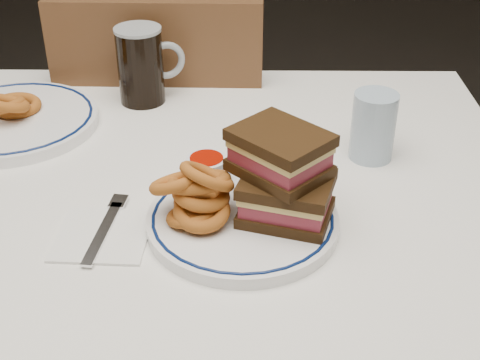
{
  "coord_description": "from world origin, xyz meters",
  "views": [
    {
      "loc": [
        0.18,
        -0.89,
        1.31
      ],
      "look_at": [
        0.18,
        -0.13,
        0.83
      ],
      "focal_mm": 50.0,
      "sensor_mm": 36.0,
      "label": 1
    }
  ],
  "objects_px": {
    "chair_far": "(171,160)",
    "reuben_sandwich": "(283,176)",
    "beer_mug": "(142,64)",
    "far_plate": "(12,120)",
    "main_plate": "(243,220)"
  },
  "relations": [
    {
      "from": "main_plate",
      "to": "far_plate",
      "type": "height_order",
      "value": "far_plate"
    },
    {
      "from": "main_plate",
      "to": "beer_mug",
      "type": "height_order",
      "value": "beer_mug"
    },
    {
      "from": "reuben_sandwich",
      "to": "far_plate",
      "type": "relative_size",
      "value": 0.53
    },
    {
      "from": "reuben_sandwich",
      "to": "main_plate",
      "type": "bearing_deg",
      "value": -173.8
    },
    {
      "from": "far_plate",
      "to": "reuben_sandwich",
      "type": "bearing_deg",
      "value": -32.15
    },
    {
      "from": "main_plate",
      "to": "reuben_sandwich",
      "type": "xyz_separation_m",
      "value": [
        0.05,
        0.01,
        0.07
      ]
    },
    {
      "from": "far_plate",
      "to": "main_plate",
      "type": "bearing_deg",
      "value": -35.99
    },
    {
      "from": "chair_far",
      "to": "far_plate",
      "type": "height_order",
      "value": "chair_far"
    },
    {
      "from": "main_plate",
      "to": "beer_mug",
      "type": "distance_m",
      "value": 0.46
    },
    {
      "from": "beer_mug",
      "to": "far_plate",
      "type": "relative_size",
      "value": 0.48
    },
    {
      "from": "chair_far",
      "to": "far_plate",
      "type": "xyz_separation_m",
      "value": [
        -0.24,
        -0.3,
        0.26
      ]
    },
    {
      "from": "chair_far",
      "to": "reuben_sandwich",
      "type": "bearing_deg",
      "value": -69.05
    },
    {
      "from": "reuben_sandwich",
      "to": "far_plate",
      "type": "height_order",
      "value": "reuben_sandwich"
    },
    {
      "from": "chair_far",
      "to": "reuben_sandwich",
      "type": "height_order",
      "value": "chair_far"
    },
    {
      "from": "beer_mug",
      "to": "far_plate",
      "type": "xyz_separation_m",
      "value": [
        -0.22,
        -0.11,
        -0.06
      ]
    }
  ]
}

